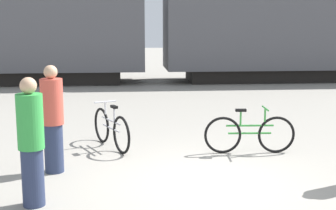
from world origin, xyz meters
The scene contains 8 objects.
ground_plane centered at (0.00, 0.00, 0.00)m, with size 80.00×80.00×0.00m, color gray.
freight_train centered at (0.00, 12.57, 2.97)m, with size 25.62×2.82×5.60m.
rail_near centered at (0.00, 11.85, 0.01)m, with size 37.62×0.07×0.01m, color #4C4238.
rail_far centered at (0.00, 13.29, 0.01)m, with size 37.62×0.07×0.01m, color #4C4238.
bicycle_green centered at (1.12, 1.50, 0.37)m, with size 1.72×0.46×0.88m.
bicycle_silver centered at (-1.50, 2.12, 0.38)m, with size 0.76×1.57×0.90m.
person_in_green centered at (-2.45, -0.78, 0.88)m, with size 0.35×0.35×1.74m.
person_in_red centered at (-2.39, 0.67, 0.89)m, with size 0.36×0.36×1.77m.
Camera 1 is at (-1.18, -6.91, 2.43)m, focal length 50.00 mm.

